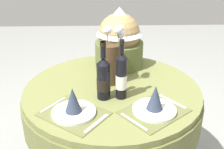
{
  "coord_description": "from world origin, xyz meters",
  "views": [
    {
      "loc": [
        -0.05,
        -1.55,
        1.57
      ],
      "look_at": [
        0.0,
        0.03,
        0.81
      ],
      "focal_mm": 44.38,
      "sensor_mm": 36.0,
      "label": 1
    }
  ],
  "objects_px": {
    "place_setting_left": "(73,107)",
    "wine_bottle_rear": "(103,78)",
    "wine_bottle_left": "(121,76)",
    "dining_table": "(112,107)",
    "flower_vase": "(111,60)",
    "place_setting_right": "(155,104)",
    "gift_tub_back_centre": "(119,36)"
  },
  "relations": [
    {
      "from": "gift_tub_back_centre",
      "to": "wine_bottle_left",
      "type": "bearing_deg",
      "value": -91.58
    },
    {
      "from": "flower_vase",
      "to": "gift_tub_back_centre",
      "type": "xyz_separation_m",
      "value": [
        0.06,
        0.29,
        0.06
      ]
    },
    {
      "from": "wine_bottle_left",
      "to": "wine_bottle_rear",
      "type": "xyz_separation_m",
      "value": [
        -0.1,
        -0.0,
        -0.01
      ]
    },
    {
      "from": "place_setting_left",
      "to": "wine_bottle_rear",
      "type": "xyz_separation_m",
      "value": [
        0.16,
        0.17,
        0.08
      ]
    },
    {
      "from": "dining_table",
      "to": "flower_vase",
      "type": "xyz_separation_m",
      "value": [
        -0.0,
        0.07,
        0.31
      ]
    },
    {
      "from": "place_setting_right",
      "to": "wine_bottle_left",
      "type": "height_order",
      "value": "wine_bottle_left"
    },
    {
      "from": "flower_vase",
      "to": "place_setting_right",
      "type": "bearing_deg",
      "value": -57.9
    },
    {
      "from": "flower_vase",
      "to": "gift_tub_back_centre",
      "type": "distance_m",
      "value": 0.3
    },
    {
      "from": "gift_tub_back_centre",
      "to": "flower_vase",
      "type": "bearing_deg",
      "value": -102.68
    },
    {
      "from": "dining_table",
      "to": "wine_bottle_rear",
      "type": "height_order",
      "value": "wine_bottle_rear"
    },
    {
      "from": "place_setting_left",
      "to": "wine_bottle_left",
      "type": "relative_size",
      "value": 1.18
    },
    {
      "from": "place_setting_left",
      "to": "wine_bottle_rear",
      "type": "distance_m",
      "value": 0.25
    },
    {
      "from": "dining_table",
      "to": "wine_bottle_left",
      "type": "relative_size",
      "value": 3.15
    },
    {
      "from": "dining_table",
      "to": "place_setting_right",
      "type": "height_order",
      "value": "place_setting_right"
    },
    {
      "from": "wine_bottle_rear",
      "to": "dining_table",
      "type": "bearing_deg",
      "value": 66.07
    },
    {
      "from": "gift_tub_back_centre",
      "to": "place_setting_left",
      "type": "bearing_deg",
      "value": -113.14
    },
    {
      "from": "dining_table",
      "to": "flower_vase",
      "type": "distance_m",
      "value": 0.32
    },
    {
      "from": "place_setting_left",
      "to": "flower_vase",
      "type": "bearing_deg",
      "value": 59.66
    },
    {
      "from": "dining_table",
      "to": "gift_tub_back_centre",
      "type": "height_order",
      "value": "gift_tub_back_centre"
    },
    {
      "from": "dining_table",
      "to": "wine_bottle_left",
      "type": "xyz_separation_m",
      "value": [
        0.05,
        -0.12,
        0.28
      ]
    },
    {
      "from": "place_setting_right",
      "to": "flower_vase",
      "type": "distance_m",
      "value": 0.44
    },
    {
      "from": "place_setting_left",
      "to": "wine_bottle_rear",
      "type": "height_order",
      "value": "wine_bottle_rear"
    },
    {
      "from": "place_setting_right",
      "to": "gift_tub_back_centre",
      "type": "relative_size",
      "value": 0.98
    },
    {
      "from": "dining_table",
      "to": "wine_bottle_left",
      "type": "distance_m",
      "value": 0.31
    },
    {
      "from": "wine_bottle_left",
      "to": "place_setting_left",
      "type": "bearing_deg",
      "value": -147.01
    },
    {
      "from": "flower_vase",
      "to": "wine_bottle_rear",
      "type": "height_order",
      "value": "flower_vase"
    },
    {
      "from": "dining_table",
      "to": "place_setting_right",
      "type": "distance_m",
      "value": 0.41
    },
    {
      "from": "place_setting_right",
      "to": "flower_vase",
      "type": "xyz_separation_m",
      "value": [
        -0.22,
        0.36,
        0.12
      ]
    },
    {
      "from": "dining_table",
      "to": "place_setting_left",
      "type": "xyz_separation_m",
      "value": [
        -0.22,
        -0.29,
        0.19
      ]
    },
    {
      "from": "dining_table",
      "to": "gift_tub_back_centre",
      "type": "relative_size",
      "value": 2.62
    },
    {
      "from": "wine_bottle_left",
      "to": "wine_bottle_rear",
      "type": "distance_m",
      "value": 0.1
    },
    {
      "from": "wine_bottle_left",
      "to": "gift_tub_back_centre",
      "type": "bearing_deg",
      "value": 88.42
    }
  ]
}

